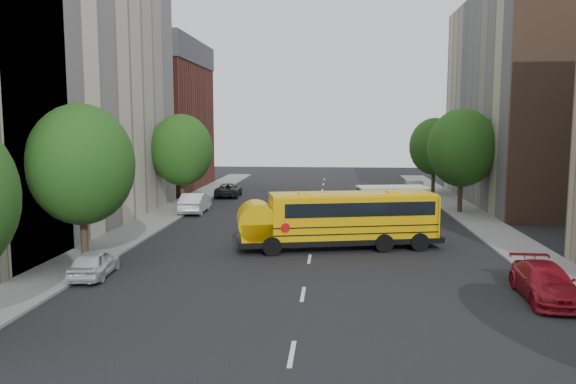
# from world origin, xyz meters

# --- Properties ---
(ground) EXTENTS (120.00, 120.00, 0.00)m
(ground) POSITION_xyz_m (0.00, 0.00, 0.00)
(ground) COLOR black
(ground) RESTS_ON ground
(sidewalk_left) EXTENTS (3.00, 80.00, 0.12)m
(sidewalk_left) POSITION_xyz_m (-11.50, 5.00, 0.06)
(sidewalk_left) COLOR slate
(sidewalk_left) RESTS_ON ground
(sidewalk_right) EXTENTS (3.00, 80.00, 0.12)m
(sidewalk_right) POSITION_xyz_m (11.50, 5.00, 0.06)
(sidewalk_right) COLOR slate
(sidewalk_right) RESTS_ON ground
(lane_markings) EXTENTS (0.15, 64.00, 0.01)m
(lane_markings) POSITION_xyz_m (0.00, 10.00, 0.01)
(lane_markings) COLOR silver
(lane_markings) RESTS_ON ground
(building_left_cream) EXTENTS (10.00, 26.00, 20.00)m
(building_left_cream) POSITION_xyz_m (-18.00, 6.00, 10.00)
(building_left_cream) COLOR beige
(building_left_cream) RESTS_ON ground
(building_left_redbrick) EXTENTS (10.00, 15.00, 13.00)m
(building_left_redbrick) POSITION_xyz_m (-18.00, 28.00, 6.50)
(building_left_redbrick) COLOR maroon
(building_left_redbrick) RESTS_ON ground
(building_right_far) EXTENTS (10.00, 22.00, 18.00)m
(building_right_far) POSITION_xyz_m (18.00, 20.00, 9.00)
(building_right_far) COLOR tan
(building_right_far) RESTS_ON ground
(street_tree_1) EXTENTS (5.12, 5.12, 7.90)m
(street_tree_1) POSITION_xyz_m (-11.00, -4.00, 4.95)
(street_tree_1) COLOR #38281C
(street_tree_1) RESTS_ON ground
(street_tree_2) EXTENTS (4.99, 4.99, 7.71)m
(street_tree_2) POSITION_xyz_m (-11.00, 14.00, 4.83)
(street_tree_2) COLOR #38281C
(street_tree_2) RESTS_ON ground
(street_tree_4) EXTENTS (5.25, 5.25, 8.10)m
(street_tree_4) POSITION_xyz_m (11.00, 14.00, 5.08)
(street_tree_4) COLOR #38281C
(street_tree_4) RESTS_ON ground
(street_tree_5) EXTENTS (4.86, 4.86, 7.51)m
(street_tree_5) POSITION_xyz_m (11.00, 26.00, 4.70)
(street_tree_5) COLOR #38281C
(street_tree_5) RESTS_ON ground
(school_bus) EXTENTS (11.58, 4.94, 3.19)m
(school_bus) POSITION_xyz_m (1.44, 0.62, 1.78)
(school_bus) COLOR black
(school_bus) RESTS_ON ground
(safari_truck) EXTENTS (6.26, 3.16, 2.56)m
(safari_truck) POSITION_xyz_m (4.85, 9.28, 1.36)
(safari_truck) COLOR black
(safari_truck) RESTS_ON ground
(parked_car_0) EXTENTS (1.86, 3.87, 1.28)m
(parked_car_0) POSITION_xyz_m (-9.60, -6.13, 0.64)
(parked_car_0) COLOR silver
(parked_car_0) RESTS_ON ground
(parked_car_1) EXTENTS (1.81, 4.85, 1.58)m
(parked_car_1) POSITION_xyz_m (-9.60, 12.50, 0.79)
(parked_car_1) COLOR silver
(parked_car_1) RESTS_ON ground
(parked_car_2) EXTENTS (2.36, 4.79, 1.31)m
(parked_car_2) POSITION_xyz_m (-8.80, 22.24, 0.65)
(parked_car_2) COLOR black
(parked_car_2) RESTS_ON ground
(parked_car_3) EXTENTS (2.13, 4.82, 1.38)m
(parked_car_3) POSITION_xyz_m (9.60, -7.84, 0.69)
(parked_car_3) COLOR maroon
(parked_car_3) RESTS_ON ground
(parked_car_5) EXTENTS (1.80, 4.67, 1.52)m
(parked_car_5) POSITION_xyz_m (8.80, 23.25, 0.76)
(parked_car_5) COLOR gray
(parked_car_5) RESTS_ON ground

